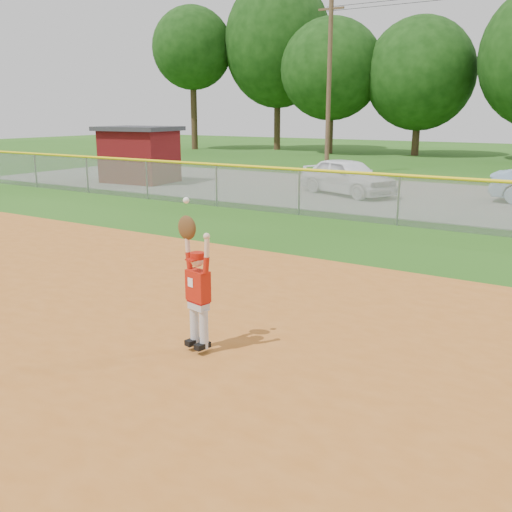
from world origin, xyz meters
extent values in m
plane|color=#225112|center=(0.00, 0.00, 0.00)|extent=(120.00, 120.00, 0.00)
cube|color=#AD5D1F|center=(0.00, -3.00, 0.02)|extent=(24.00, 16.00, 0.04)
cube|color=slate|center=(0.00, 16.00, 0.01)|extent=(44.00, 10.00, 0.03)
imported|color=white|center=(-3.81, 15.09, 0.77)|extent=(4.67, 3.27, 1.48)
cube|color=#510B0C|center=(-13.93, 13.79, 1.22)|extent=(3.34, 2.63, 2.45)
cube|color=#333338|center=(-13.93, 13.79, 2.54)|extent=(3.77, 3.06, 0.20)
cube|color=gray|center=(0.00, 10.00, 0.75)|extent=(40.00, 0.03, 1.50)
cylinder|color=yellow|center=(0.00, 10.00, 1.50)|extent=(40.00, 0.10, 0.10)
cylinder|color=gray|center=(-16.67, 10.00, 0.75)|extent=(0.06, 0.06, 1.50)
cylinder|color=gray|center=(-13.33, 10.00, 0.75)|extent=(0.06, 0.06, 1.50)
cylinder|color=gray|center=(-10.00, 10.00, 0.75)|extent=(0.06, 0.06, 1.50)
cylinder|color=gray|center=(-6.67, 10.00, 0.75)|extent=(0.06, 0.06, 1.50)
cylinder|color=gray|center=(-3.33, 10.00, 0.75)|extent=(0.06, 0.06, 1.50)
cylinder|color=gray|center=(0.00, 10.00, 0.75)|extent=(0.06, 0.06, 1.50)
cylinder|color=#4C3823|center=(-8.00, 22.00, 4.50)|extent=(0.24, 0.24, 9.00)
cube|color=#4C3823|center=(-8.00, 22.00, 8.40)|extent=(1.40, 0.10, 0.10)
cylinder|color=#422D1C|center=(-27.25, 35.02, 2.93)|extent=(0.56, 0.56, 5.87)
ellipsoid|color=#193F0F|center=(-27.25, 35.02, 8.67)|extent=(6.95, 6.95, 7.05)
cylinder|color=#422D1C|center=(-20.61, 38.40, 3.05)|extent=(0.56, 0.56, 6.10)
ellipsoid|color=#193F0F|center=(-20.61, 38.40, 9.01)|extent=(9.19, 9.19, 10.85)
cylinder|color=#422D1C|center=(-14.62, 36.53, 2.22)|extent=(0.56, 0.56, 4.43)
ellipsoid|color=#193F0F|center=(-14.62, 36.53, 6.55)|extent=(8.01, 8.01, 7.88)
cylinder|color=#422D1C|center=(-8.07, 38.17, 2.05)|extent=(0.56, 0.56, 4.11)
ellipsoid|color=#193F0F|center=(-8.07, 38.17, 6.07)|extent=(8.19, 8.19, 8.39)
cylinder|color=silver|center=(0.60, -0.55, 0.40)|extent=(0.15, 0.15, 0.57)
cylinder|color=silver|center=(0.80, -0.60, 0.40)|extent=(0.15, 0.15, 0.57)
cube|color=black|center=(0.59, -0.59, 0.16)|extent=(0.16, 0.25, 0.08)
cube|color=black|center=(0.79, -0.63, 0.16)|extent=(0.16, 0.25, 0.08)
cube|color=silver|center=(0.70, -0.58, 0.72)|extent=(0.32, 0.22, 0.11)
cube|color=maroon|center=(0.70, -0.58, 0.79)|extent=(0.34, 0.23, 0.05)
cube|color=#AD1A0C|center=(0.70, -0.58, 1.00)|extent=(0.37, 0.25, 0.43)
cube|color=white|center=(0.63, -0.66, 1.06)|extent=(0.10, 0.03, 0.12)
sphere|color=beige|center=(0.70, -0.58, 1.37)|extent=(0.23, 0.23, 0.19)
cylinder|color=#A7160A|center=(0.70, -0.58, 1.43)|extent=(0.23, 0.23, 0.09)
cube|color=#A7160A|center=(0.67, -0.68, 1.39)|extent=(0.17, 0.14, 0.02)
cylinder|color=#AD1A0C|center=(0.52, -0.54, 1.33)|extent=(0.12, 0.10, 0.24)
cylinder|color=beige|center=(0.50, -0.53, 1.57)|extent=(0.10, 0.08, 0.25)
ellipsoid|color=#4C2D14|center=(0.50, -0.53, 1.79)|extent=(0.32, 0.19, 0.34)
sphere|color=white|center=(0.50, -0.53, 2.16)|extent=(0.10, 0.10, 0.09)
cylinder|color=#AD1A0C|center=(0.87, -0.62, 1.33)|extent=(0.12, 0.10, 0.24)
cylinder|color=beige|center=(0.90, -0.62, 1.57)|extent=(0.10, 0.08, 0.25)
sphere|color=beige|center=(0.90, -0.62, 1.73)|extent=(0.11, 0.11, 0.09)
camera|label=1|loc=(5.35, -6.49, 3.32)|focal=40.00mm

